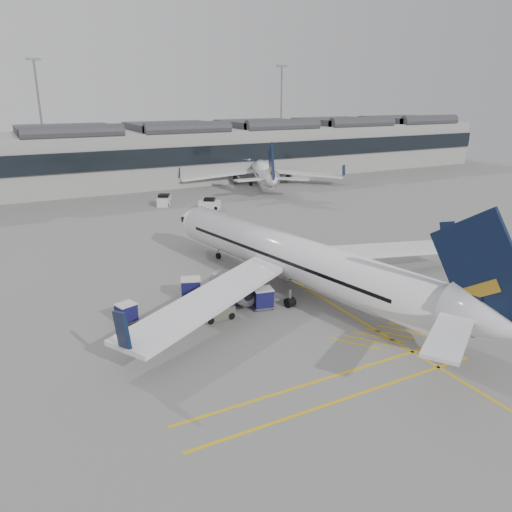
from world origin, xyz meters
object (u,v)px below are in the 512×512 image
ramp_agent_b (231,281)px  belt_loader (296,270)px  baggage_cart_a (191,288)px  pushback_tug (217,311)px  airliner_main (298,260)px  ramp_agent_a (266,275)px

ramp_agent_b → belt_loader: bearing=144.4°
baggage_cart_a → pushback_tug: 5.10m
baggage_cart_a → ramp_agent_b: baggage_cart_a is taller
airliner_main → baggage_cart_a: (-9.58, 3.39, -2.32)m
belt_loader → ramp_agent_b: belt_loader is taller
ramp_agent_a → pushback_tug: size_ratio=0.58×
ramp_agent_a → pushback_tug: 9.62m
airliner_main → ramp_agent_a: 4.86m
pushback_tug → baggage_cart_a: bearing=93.0°
belt_loader → baggage_cart_a: (-12.10, -0.86, 0.50)m
belt_loader → ramp_agent_a: (-3.81, -0.35, 0.21)m
baggage_cart_a → ramp_agent_a: bearing=23.4°
belt_loader → ramp_agent_b: bearing=173.3°
pushback_tug → airliner_main: bearing=8.3°
ramp_agent_a → pushback_tug: ramp_agent_a is taller
airliner_main → belt_loader: (2.52, 4.25, -2.82)m
airliner_main → ramp_agent_b: airliner_main is taller
airliner_main → belt_loader: bearing=48.6°
ramp_agent_a → ramp_agent_b: 3.95m
belt_loader → ramp_agent_a: bearing=175.9°
ramp_agent_a → ramp_agent_b: ramp_agent_b is taller
belt_loader → baggage_cart_a: baggage_cart_a is taller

